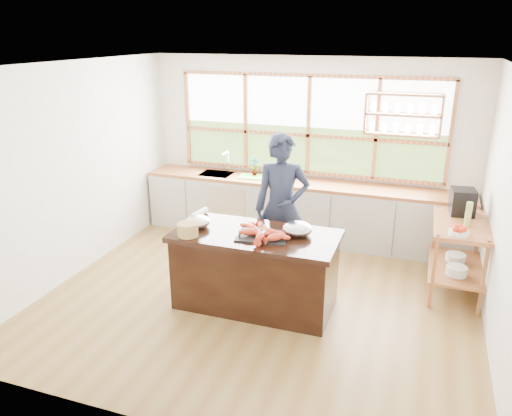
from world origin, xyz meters
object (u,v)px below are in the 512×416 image
at_px(espresso_machine, 462,202).
at_px(island, 255,270).
at_px(cook, 282,208).
at_px(wicker_basket, 188,230).

bearing_deg(espresso_machine, island, -153.96).
bearing_deg(island, espresso_machine, 33.04).
distance_m(cook, espresso_machine, 2.21).
xyz_separation_m(island, espresso_machine, (2.19, 1.42, 0.61)).
relative_size(island, cook, 0.98).
distance_m(espresso_machine, wicker_basket, 3.35).
distance_m(island, wicker_basket, 0.91).
height_order(island, cook, cook).
relative_size(espresso_machine, wicker_basket, 1.40).
xyz_separation_m(cook, espresso_machine, (2.12, 0.61, 0.12)).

